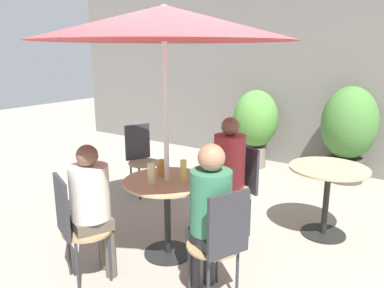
# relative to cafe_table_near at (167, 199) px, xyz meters

# --- Properties ---
(ground_plane) EXTENTS (20.00, 20.00, 0.00)m
(ground_plane) POSITION_rel_cafe_table_near_xyz_m (0.24, 0.08, -0.55)
(ground_plane) COLOR gray
(storefront_wall) EXTENTS (10.00, 0.06, 3.00)m
(storefront_wall) POSITION_rel_cafe_table_near_xyz_m (0.24, 3.43, 0.95)
(storefront_wall) COLOR slate
(storefront_wall) RESTS_ON ground_plane
(cafe_table_near) EXTENTS (0.78, 0.78, 0.73)m
(cafe_table_near) POSITION_rel_cafe_table_near_xyz_m (0.00, 0.00, 0.00)
(cafe_table_near) COLOR black
(cafe_table_near) RESTS_ON ground_plane
(cafe_table_far) EXTENTS (0.77, 0.77, 0.73)m
(cafe_table_far) POSITION_rel_cafe_table_near_xyz_m (1.10, 1.20, -0.00)
(cafe_table_far) COLOR black
(cafe_table_far) RESTS_ON ground_plane
(bistro_chair_0) EXTENTS (0.44, 0.45, 0.91)m
(bistro_chair_0) POSITION_rel_cafe_table_near_xyz_m (-0.34, -0.76, -0.01)
(bistro_chair_0) COLOR #997F56
(bistro_chair_0) RESTS_ON ground_plane
(bistro_chair_1) EXTENTS (0.45, 0.44, 0.91)m
(bistro_chair_1) POSITION_rel_cafe_table_near_xyz_m (0.76, -0.34, -0.01)
(bistro_chair_1) COLOR #997F56
(bistro_chair_1) RESTS_ON ground_plane
(bistro_chair_2) EXTENTS (0.44, 0.45, 0.91)m
(bistro_chair_2) POSITION_rel_cafe_table_near_xyz_m (0.34, 0.76, -0.01)
(bistro_chair_2) COLOR #997F56
(bistro_chair_2) RESTS_ON ground_plane
(bistro_chair_4) EXTENTS (0.45, 0.44, 0.91)m
(bistro_chair_4) POSITION_rel_cafe_table_near_xyz_m (-1.25, 1.05, -0.01)
(bistro_chair_4) COLOR #997F56
(bistro_chair_4) RESTS_ON ground_plane
(seated_person_0) EXTENTS (0.37, 0.38, 1.14)m
(seated_person_0) POSITION_rel_cafe_table_near_xyz_m (-0.28, -0.62, 0.14)
(seated_person_0) COLOR brown
(seated_person_0) RESTS_ON ground_plane
(seated_person_1) EXTENTS (0.38, 0.36, 1.21)m
(seated_person_1) POSITION_rel_cafe_table_near_xyz_m (0.62, -0.28, 0.17)
(seated_person_1) COLOR #2D2D33
(seated_person_1) RESTS_ON ground_plane
(seated_person_2) EXTENTS (0.36, 0.38, 1.23)m
(seated_person_2) POSITION_rel_cafe_table_near_xyz_m (0.28, 0.62, 0.18)
(seated_person_2) COLOR gray
(seated_person_2) RESTS_ON ground_plane
(beer_glass_0) EXTENTS (0.06, 0.06, 0.19)m
(beer_glass_0) POSITION_rel_cafe_table_near_xyz_m (0.13, 0.07, 0.28)
(beer_glass_0) COLOR #DBC65B
(beer_glass_0) RESTS_ON cafe_table_near
(beer_glass_1) EXTENTS (0.07, 0.07, 0.15)m
(beer_glass_1) POSITION_rel_cafe_table_near_xyz_m (-0.12, 0.09, 0.25)
(beer_glass_1) COLOR #B28433
(beer_glass_1) RESTS_ON cafe_table_near
(beer_glass_2) EXTENTS (0.06, 0.06, 0.18)m
(beer_glass_2) POSITION_rel_cafe_table_near_xyz_m (-0.06, -0.14, 0.27)
(beer_glass_2) COLOR beige
(beer_glass_2) RESTS_ON cafe_table_near
(potted_plant_0) EXTENTS (0.71, 0.71, 1.25)m
(potted_plant_0) POSITION_rel_cafe_table_near_xyz_m (-0.49, 2.94, 0.19)
(potted_plant_0) COLOR slate
(potted_plant_0) RESTS_ON ground_plane
(potted_plant_1) EXTENTS (0.77, 0.77, 1.37)m
(potted_plant_1) POSITION_rel_cafe_table_near_xyz_m (0.89, 3.07, 0.22)
(potted_plant_1) COLOR #47423D
(potted_plant_1) RESTS_ON ground_plane
(umbrella) EXTENTS (2.15, 2.15, 2.20)m
(umbrella) POSITION_rel_cafe_table_near_xyz_m (0.00, 0.00, 1.51)
(umbrella) COLOR silver
(umbrella) RESTS_ON ground_plane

